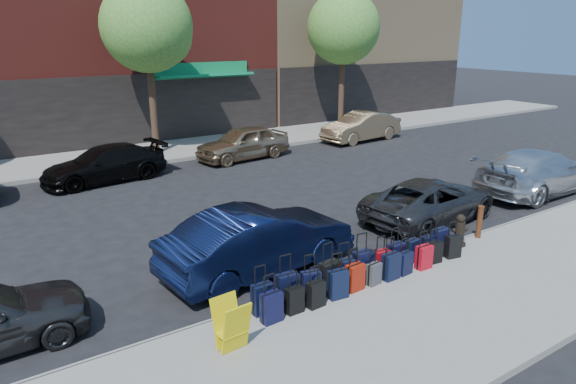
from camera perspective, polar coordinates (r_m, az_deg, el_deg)
ground at (r=15.12m, az=-3.84°, el=-3.21°), size 120.00×120.00×0.00m
sidewalk_near at (r=10.48m, az=14.68°, el=-13.20°), size 60.00×4.00×0.15m
sidewalk_far at (r=23.96m, az=-15.90°, el=4.11°), size 60.00×4.00×0.15m
curb_near at (r=11.73m, az=7.29°, el=-9.28°), size 60.00×0.08×0.15m
curb_far at (r=22.09m, az=-14.25°, el=3.15°), size 60.00×0.08×0.15m
tree_center at (r=23.11m, az=-15.05°, el=17.09°), size 3.80×3.80×7.27m
tree_right at (r=28.36m, az=6.39°, el=17.50°), size 3.80×3.80×7.27m
suitcase_front_0 at (r=9.98m, az=-2.87°, el=-11.75°), size 0.41×0.23×0.97m
suitcase_front_1 at (r=10.27m, az=-0.10°, el=-10.71°), size 0.44×0.26×1.03m
suitcase_front_2 at (r=10.49m, az=2.53°, el=-10.26°), size 0.42×0.29×0.94m
suitcase_front_3 at (r=10.73m, az=4.64°, el=-9.39°), size 0.48×0.30×1.08m
suitcase_front_4 at (r=10.99m, az=6.33°, el=-8.93°), size 0.44×0.29×0.98m
suitcase_front_5 at (r=11.30m, az=8.29°, el=-8.09°), size 0.47×0.29×1.07m
suitcase_front_6 at (r=11.71m, az=10.34°, el=-7.59°), size 0.37×0.23×0.86m
suitcase_front_7 at (r=11.97m, az=11.90°, el=-6.94°), size 0.42×0.25×0.97m
suitcase_front_8 at (r=12.39m, az=13.63°, el=-6.33°), size 0.39×0.25×0.89m
suitcase_front_9 at (r=12.73m, az=15.29°, el=-5.85°), size 0.37×0.22×0.86m
suitcase_front_10 at (r=12.98m, az=16.53°, el=-5.25°), size 0.43×0.24×1.03m
suitcase_back_0 at (r=9.72m, az=-1.84°, el=-12.68°), size 0.41×0.25×0.94m
suitcase_back_1 at (r=10.01m, az=0.70°, el=-11.92°), size 0.35×0.21×0.83m
suitcase_back_2 at (r=10.21m, az=3.09°, el=-11.29°), size 0.37×0.23×0.85m
suitcase_back_3 at (r=10.55m, az=5.56°, el=-10.14°), size 0.43×0.28×0.96m
suitcase_back_4 at (r=10.88m, az=7.45°, el=-9.37°), size 0.40×0.25×0.93m
suitcase_back_5 at (r=11.19m, az=9.51°, el=-8.95°), size 0.34×0.23×0.77m
suitcase_back_6 at (r=11.46m, az=11.38°, el=-8.09°), size 0.41×0.25×0.96m
suitcase_back_7 at (r=11.76m, az=12.86°, el=-7.71°), size 0.37×0.23×0.83m
suitcase_back_8 at (r=12.12m, az=14.87°, el=-6.99°), size 0.38×0.23×0.89m
suitcase_back_9 at (r=12.48m, az=15.96°, el=-6.45°), size 0.37×0.24×0.83m
suitcase_back_10 at (r=12.88m, az=17.84°, el=-5.77°), size 0.41×0.29×0.89m
fire_hydrant at (r=13.61m, az=18.52°, el=-4.13°), size 0.42×0.37×0.82m
bollard at (r=14.25m, az=20.51°, el=-3.07°), size 0.16×0.16×0.87m
display_rack at (r=8.96m, az=-6.32°, el=-14.49°), size 0.54×0.59×0.90m
car_near_1 at (r=11.75m, az=-3.28°, el=-5.41°), size 4.76×2.06×1.52m
car_near_2 at (r=15.45m, az=15.54°, el=-0.91°), size 4.74×2.61×1.26m
car_near_3 at (r=19.43m, az=26.10°, el=2.04°), size 5.24×2.16×1.52m
car_far_1 at (r=20.06m, az=-19.73°, el=2.94°), size 4.69×2.36×1.31m
car_far_2 at (r=22.35m, az=-5.01°, el=5.47°), size 4.36×2.15×1.43m
car_far_3 at (r=26.37m, az=8.12°, el=7.21°), size 4.50×1.89×1.45m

